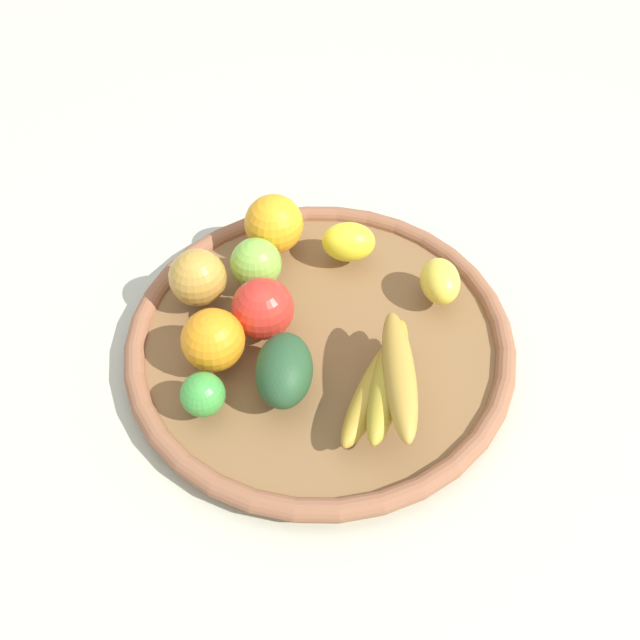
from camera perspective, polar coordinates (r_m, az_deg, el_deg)
The scene contains 12 objects.
ground_plane at distance 0.83m, azimuth 0.00°, elevation -2.40°, with size 2.40×2.40×0.00m, color #B5B8A1.
basket at distance 0.82m, azimuth 0.00°, elevation -1.68°, with size 0.47×0.47×0.03m.
banana_bunch at distance 0.73m, azimuth 5.63°, elevation -5.10°, with size 0.15×0.16×0.06m.
apple_2 at distance 0.84m, azimuth -5.43°, elevation 4.77°, with size 0.06×0.06×0.06m, color #7DB53F.
orange_1 at distance 0.76m, azimuth -9.02°, elevation -1.67°, with size 0.07×0.07×0.07m, color orange.
lemon_1 at distance 0.87m, azimuth 2.42°, elevation 6.61°, with size 0.07×0.05×0.05m, color yellow.
apple_1 at distance 0.83m, azimuth -10.29°, elevation 3.54°, with size 0.07×0.07×0.07m, color #B98B37.
apple_0 at distance 0.78m, azimuth -4.86°, elevation 0.96°, with size 0.07×0.07×0.07m, color red.
avocado at distance 0.73m, azimuth -3.05°, elevation -4.25°, with size 0.09×0.06×0.06m, color #254A29.
lime_0 at distance 0.73m, azimuth -9.87°, elevation -6.21°, with size 0.05×0.05×0.05m, color green.
lemon_0 at distance 0.84m, azimuth 10.11°, elevation 3.25°, with size 0.06×0.05×0.05m, color yellow.
orange_0 at distance 0.88m, azimuth -3.92°, elevation 8.10°, with size 0.08×0.08×0.08m, color orange.
Camera 1 is at (0.40, -0.31, 0.66)m, focal length 37.88 mm.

